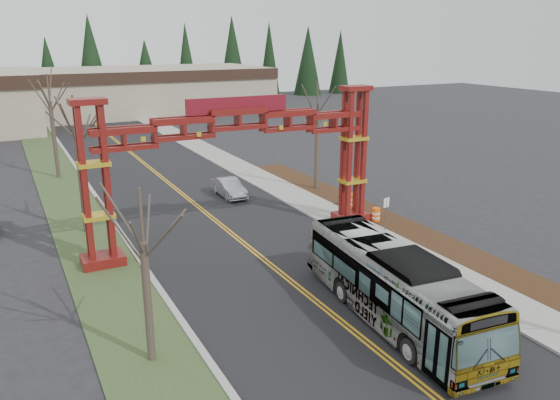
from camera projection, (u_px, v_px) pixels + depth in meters
road at (201, 209)px, 38.80m from camera, size 12.00×110.00×0.02m
lane_line_left at (200, 210)px, 38.74m from camera, size 0.12×100.00×0.01m
lane_line_right at (203, 209)px, 38.85m from camera, size 0.12×100.00×0.01m
curb_right at (278, 197)px, 41.48m from camera, size 0.30×110.00×0.15m
sidewalk_right at (295, 195)px, 42.12m from camera, size 2.60×110.00×0.14m
landscape_strip at (465, 256)px, 30.49m from camera, size 2.60×50.00×0.12m
grass_median at (84, 226)px, 35.28m from camera, size 4.00×110.00×0.08m
curb_left at (113, 221)px, 36.08m from camera, size 0.30×110.00×0.15m
gateway_arch at (238, 143)px, 31.13m from camera, size 18.20×1.60×8.90m
retail_building_east at (146, 90)px, 88.98m from camera, size 38.00×20.30×7.00m
conifer_treeline at (71, 69)px, 94.10m from camera, size 116.10×5.60×13.00m
transit_bus at (394, 285)px, 23.25m from camera, size 3.81×11.85×3.24m
silver_sedan at (229, 188)px, 41.85m from camera, size 1.47×4.20×1.38m
bare_tree_median_near at (143, 243)px, 19.36m from camera, size 3.05×3.05×6.79m
bare_tree_median_mid at (76, 134)px, 32.47m from camera, size 3.44×3.44×8.55m
bare_tree_median_far at (50, 102)px, 45.62m from camera, size 3.42×3.42×8.89m
bare_tree_right_far at (317, 112)px, 42.15m from camera, size 3.38×3.38×8.48m
street_sign at (386, 208)px, 33.97m from camera, size 0.50×0.17×2.22m
barrel_south at (376, 215)px, 36.00m from camera, size 0.54×0.54×1.00m
barrel_mid at (352, 201)px, 38.86m from camera, size 0.60×0.60×1.12m
barrel_north at (349, 201)px, 39.20m from camera, size 0.50×0.50×0.92m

